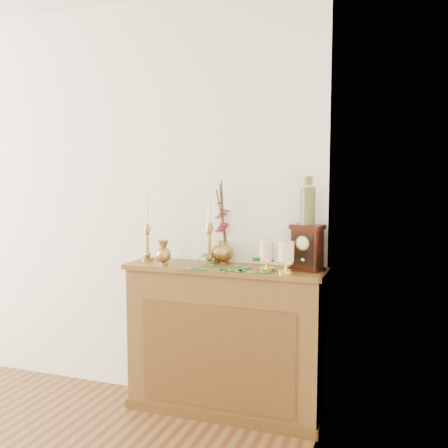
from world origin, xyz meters
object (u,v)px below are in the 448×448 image
at_px(candlestick_center, 209,237).
at_px(candlestick_left, 147,237).
at_px(ceramic_vase, 308,203).
at_px(ginger_jar, 223,225).
at_px(bud_vase, 163,253).
at_px(mantel_clock, 307,248).

bearing_deg(candlestick_center, candlestick_left, -177.18).
bearing_deg(ceramic_vase, candlestick_center, 179.50).
relative_size(candlestick_left, ceramic_vase, 1.70).
xyz_separation_m(candlestick_center, ginger_jar, (0.06, 0.10, 0.06)).
bearing_deg(candlestick_left, candlestick_center, 2.82).
distance_m(ginger_jar, ceramic_vase, 0.59).
relative_size(candlestick_left, ginger_jar, 0.91).
height_order(bud_vase, ginger_jar, ginger_jar).
bearing_deg(candlestick_left, ceramic_vase, 0.86).
bearing_deg(mantel_clock, ceramic_vase, 90.00).
bearing_deg(mantel_clock, candlestick_left, -163.36).
distance_m(bud_vase, ceramic_vase, 0.93).
bearing_deg(bud_vase, mantel_clock, 9.13).
height_order(ginger_jar, ceramic_vase, ceramic_vase).
bearing_deg(ceramic_vase, candlestick_left, -179.14).
distance_m(candlestick_left, ceramic_vase, 1.06).
height_order(candlestick_left, candlestick_center, candlestick_center).
distance_m(candlestick_center, ginger_jar, 0.13).
xyz_separation_m(candlestick_center, bud_vase, (-0.25, -0.15, -0.09)).
bearing_deg(mantel_clock, bud_vase, -154.95).
relative_size(candlestick_center, mantel_clock, 1.95).
height_order(candlestick_center, ceramic_vase, ceramic_vase).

